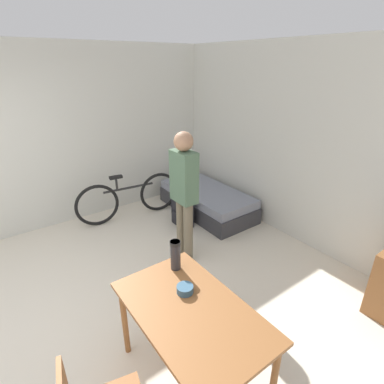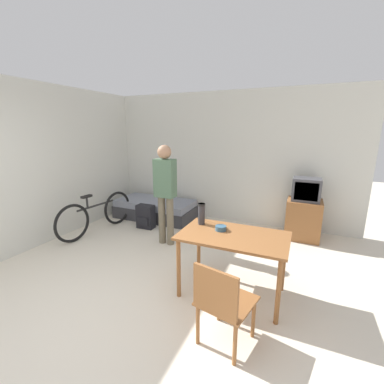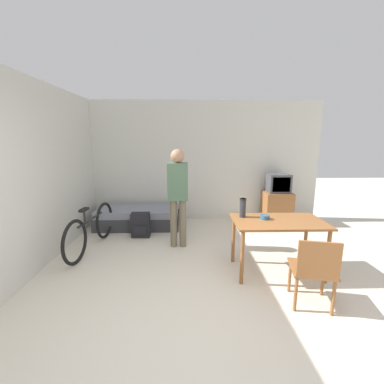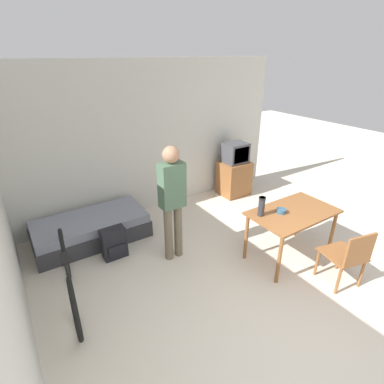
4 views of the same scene
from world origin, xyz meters
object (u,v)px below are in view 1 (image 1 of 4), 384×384
object	(u,v)px
mate_bowl	(185,289)
daybed	(207,200)
bicycle	(129,198)
thermos_flask	(175,254)
person_standing	(184,189)
dining_table	(191,319)
backpack	(182,212)

from	to	relation	value
mate_bowl	daybed	bearing A→B (deg)	137.70
bicycle	mate_bowl	xyz separation A→B (m)	(2.71, -0.77, 0.44)
thermos_flask	mate_bowl	bearing A→B (deg)	-19.74
person_standing	mate_bowl	bearing A→B (deg)	-34.51
dining_table	backpack	xyz separation A→B (m)	(-2.15, 1.38, -0.43)
dining_table	thermos_flask	distance (m)	0.55
daybed	bicycle	world-z (taller)	bicycle
daybed	mate_bowl	size ratio (longest dim) A/B	13.29
daybed	person_standing	size ratio (longest dim) A/B	1.03
bicycle	thermos_flask	bearing A→B (deg)	-15.33
daybed	person_standing	distance (m)	1.62
thermos_flask	backpack	distance (m)	2.19
bicycle	mate_bowl	size ratio (longest dim) A/B	13.21
dining_table	backpack	bearing A→B (deg)	147.24
daybed	dining_table	world-z (taller)	dining_table
mate_bowl	backpack	world-z (taller)	mate_bowl
person_standing	backpack	bearing A→B (deg)	147.70
bicycle	backpack	distance (m)	0.93
mate_bowl	person_standing	bearing A→B (deg)	145.49
person_standing	mate_bowl	size ratio (longest dim) A/B	12.92
bicycle	backpack	size ratio (longest dim) A/B	3.66
dining_table	mate_bowl	world-z (taller)	mate_bowl
dining_table	mate_bowl	xyz separation A→B (m)	(-0.17, 0.07, 0.12)
person_standing	thermos_flask	world-z (taller)	person_standing
person_standing	mate_bowl	world-z (taller)	person_standing
dining_table	thermos_flask	size ratio (longest dim) A/B	4.51
dining_table	thermos_flask	bearing A→B (deg)	159.90
thermos_flask	backpack	xyz separation A→B (m)	(-1.69, 1.21, -0.68)
daybed	dining_table	distance (m)	3.09
daybed	backpack	bearing A→B (deg)	-75.97
backpack	thermos_flask	bearing A→B (deg)	-35.76
thermos_flask	mate_bowl	xyz separation A→B (m)	(0.29, -0.10, -0.12)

